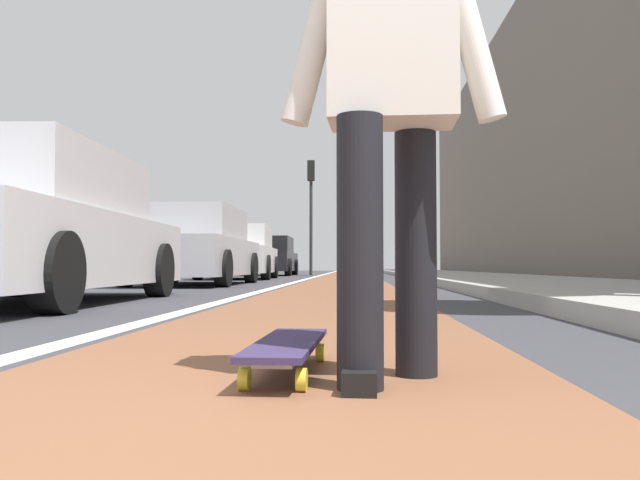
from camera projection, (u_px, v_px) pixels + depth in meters
name	position (u px, v px, depth m)	size (l,w,h in m)	color
ground_plane	(340.00, 288.00, 10.98)	(80.00, 80.00, 0.00)	#38383D
bike_lane_paint	(349.00, 275.00, 24.95)	(56.00, 1.90, 0.00)	brown
lane_stripe_white	(314.00, 277.00, 21.02)	(52.00, 0.16, 0.01)	silver
sidewalk_curb	(460.00, 276.00, 18.78)	(52.00, 3.20, 0.14)	#9E9B93
building_facade	(530.00, 141.00, 22.79)	(40.00, 1.20, 9.54)	slate
skateboard	(287.00, 347.00, 2.20)	(0.85, 0.23, 0.11)	yellow
skater_person	(391.00, 88.00, 2.07)	(0.46, 0.72, 1.64)	black
parked_car_near	(28.00, 231.00, 6.33)	(4.61, 2.09, 1.48)	silver
parked_car_mid	(194.00, 248.00, 12.61)	(4.59, 1.98, 1.49)	#B7B7BC
parked_car_far	(238.00, 253.00, 18.15)	(4.20, 2.14, 1.49)	silver
parked_car_end	(270.00, 257.00, 24.94)	(4.25, 1.89, 1.48)	black
traffic_light	(311.00, 196.00, 25.53)	(0.33, 0.28, 4.52)	#2D2D2D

